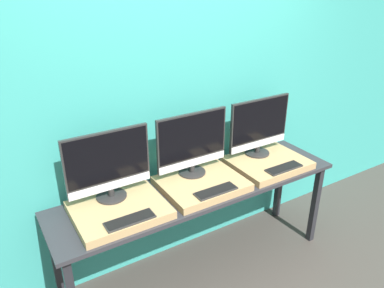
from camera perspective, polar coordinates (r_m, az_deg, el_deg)
name	(u,v)px	position (r m, az deg, el deg)	size (l,w,h in m)	color
wall_back	(176,105)	(2.81, -2.50, 5.99)	(8.00, 0.04, 2.60)	teal
workbench	(200,195)	(2.80, 1.25, -7.79)	(2.21, 0.56, 0.78)	#2D2D33
wooden_riser_left	(119,210)	(2.50, -11.03, -9.83)	(0.59, 0.49, 0.05)	tan
monitor_left	(108,164)	(2.47, -12.64, -3.03)	(0.57, 0.20, 0.48)	#282828
keyboard_left	(130,220)	(2.34, -9.44, -11.35)	(0.31, 0.10, 0.01)	#2D2D2D
wooden_riser_center	(201,184)	(2.74, 1.45, -6.05)	(0.59, 0.49, 0.05)	tan
monitor_center	(192,143)	(2.71, 0.02, 0.18)	(0.57, 0.20, 0.48)	#282828
keyboard_center	(216,191)	(2.59, 3.66, -7.14)	(0.31, 0.10, 0.01)	#2D2D2D
wooden_riser_right	(267,162)	(3.08, 11.41, -2.78)	(0.59, 0.49, 0.05)	tan
monitor_right	(259,126)	(3.06, 10.21, 2.76)	(0.57, 0.20, 0.48)	#282828
keyboard_right	(284,168)	(2.96, 13.82, -3.55)	(0.31, 0.10, 0.01)	#2D2D2D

